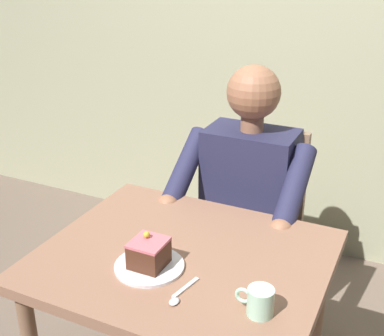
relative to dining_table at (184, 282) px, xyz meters
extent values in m
cube|color=#8F644D|center=(0.00, 0.00, 0.09)|extent=(0.87, 0.73, 0.04)
cylinder|color=#866248|center=(-0.38, -0.31, -0.27)|extent=(0.05, 0.05, 0.72)
cylinder|color=#866248|center=(0.38, -0.31, -0.27)|extent=(0.05, 0.05, 0.72)
cube|color=#856750|center=(0.00, -0.63, -0.20)|extent=(0.42, 0.42, 0.04)
cube|color=#856750|center=(0.00, -0.82, 0.04)|extent=(0.38, 0.04, 0.45)
cylinder|color=#856750|center=(-0.18, -0.45, -0.42)|extent=(0.04, 0.04, 0.43)
cylinder|color=#856750|center=(0.18, -0.45, -0.42)|extent=(0.04, 0.04, 0.43)
cylinder|color=#856750|center=(-0.18, -0.81, -0.42)|extent=(0.04, 0.04, 0.43)
cylinder|color=#856750|center=(0.18, -0.81, -0.42)|extent=(0.04, 0.04, 0.43)
cube|color=#262746|center=(0.00, -0.61, 0.07)|extent=(0.36, 0.22, 0.50)
sphere|color=#9A6549|center=(0.00, -0.61, 0.47)|extent=(0.21, 0.21, 0.21)
cylinder|color=#9A6549|center=(0.00, -0.61, 0.35)|extent=(0.09, 0.09, 0.06)
cylinder|color=#262746|center=(-0.22, -0.47, 0.18)|extent=(0.08, 0.33, 0.26)
sphere|color=#9A6549|center=(-0.22, -0.31, 0.08)|extent=(0.09, 0.09, 0.09)
cylinder|color=#262746|center=(0.22, -0.47, 0.18)|extent=(0.08, 0.33, 0.26)
sphere|color=#9A6549|center=(0.22, -0.31, 0.08)|extent=(0.09, 0.09, 0.09)
cylinder|color=#2E2941|center=(-0.09, -0.49, -0.20)|extent=(0.13, 0.38, 0.14)
cylinder|color=#2E2941|center=(0.09, -0.49, -0.20)|extent=(0.13, 0.38, 0.14)
cylinder|color=#2E2941|center=(-0.09, -0.31, -0.43)|extent=(0.11, 0.11, 0.41)
cylinder|color=#2E2941|center=(0.09, -0.31, -0.43)|extent=(0.11, 0.11, 0.41)
cylinder|color=white|center=(0.06, 0.11, 0.11)|extent=(0.21, 0.21, 0.01)
cube|color=#4D291A|center=(0.06, 0.11, 0.15)|extent=(0.10, 0.10, 0.07)
cube|color=#D16571|center=(0.06, 0.11, 0.19)|extent=(0.10, 0.10, 0.01)
sphere|color=gold|center=(0.08, 0.09, 0.20)|extent=(0.02, 0.02, 0.02)
cylinder|color=#ADDFC3|center=(-0.30, 0.16, 0.14)|extent=(0.07, 0.07, 0.08)
torus|color=#ADDFC3|center=(-0.26, 0.16, 0.15)|extent=(0.05, 0.01, 0.05)
cylinder|color=black|center=(-0.30, 0.16, 0.17)|extent=(0.06, 0.06, 0.01)
cube|color=silver|center=(-0.08, 0.15, 0.11)|extent=(0.03, 0.11, 0.01)
ellipsoid|color=silver|center=(-0.08, 0.22, 0.11)|extent=(0.03, 0.04, 0.01)
camera|label=1|loc=(-0.60, 1.19, 0.97)|focal=47.16mm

